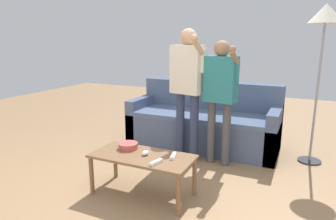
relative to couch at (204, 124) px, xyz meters
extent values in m
plane|color=#93704C|center=(0.14, -1.54, -0.32)|extent=(12.00, 12.00, 0.00)
cube|color=#475675|center=(0.00, -0.04, -0.10)|extent=(2.09, 0.83, 0.44)
cube|color=#4D5D7E|center=(0.00, -0.11, 0.15)|extent=(1.81, 0.71, 0.06)
cube|color=#475675|center=(0.00, 0.28, 0.35)|extent=(2.09, 0.18, 0.46)
cube|color=#475675|center=(-0.98, -0.04, 0.01)|extent=(0.14, 0.83, 0.65)
cube|color=#475675|center=(0.98, -0.04, 0.01)|extent=(0.14, 0.83, 0.65)
cube|color=brown|center=(-0.08, -1.64, 0.08)|extent=(1.00, 0.47, 0.03)
cylinder|color=brown|center=(-0.55, -1.84, -0.12)|extent=(0.04, 0.04, 0.39)
cylinder|color=brown|center=(0.39, -1.84, -0.12)|extent=(0.04, 0.04, 0.39)
cylinder|color=brown|center=(-0.55, -1.43, -0.12)|extent=(0.04, 0.04, 0.39)
cylinder|color=brown|center=(0.39, -1.43, -0.12)|extent=(0.04, 0.04, 0.39)
cylinder|color=#B24C47|center=(-0.30, -1.54, 0.13)|extent=(0.20, 0.20, 0.06)
ellipsoid|color=white|center=(-0.05, -1.62, 0.12)|extent=(0.06, 0.09, 0.05)
cylinder|color=#4C4C51|center=(-0.05, -1.61, 0.15)|extent=(0.02, 0.02, 0.01)
cylinder|color=#2D2D33|center=(1.43, -0.02, -0.31)|extent=(0.28, 0.28, 0.02)
cylinder|color=gray|center=(1.43, -0.02, 0.54)|extent=(0.03, 0.03, 1.67)
cone|color=silver|center=(1.43, -0.02, 1.48)|extent=(0.39, 0.39, 0.22)
cylinder|color=#2D3856|center=(-0.14, -0.55, 0.11)|extent=(0.11, 0.11, 0.86)
cylinder|color=#2D3856|center=(0.07, -0.59, 0.11)|extent=(0.11, 0.11, 0.86)
cube|color=beige|center=(-0.03, -0.57, 0.84)|extent=(0.45, 0.30, 0.59)
sphere|color=tan|center=(-0.03, -0.57, 1.22)|extent=(0.20, 0.20, 0.20)
cylinder|color=tan|center=(-0.23, -0.52, 0.81)|extent=(0.08, 0.08, 0.56)
cylinder|color=beige|center=(0.16, -0.62, 0.95)|extent=(0.08, 0.08, 0.28)
cylinder|color=tan|center=(0.14, -0.71, 1.11)|extent=(0.12, 0.26, 0.24)
sphere|color=tan|center=(0.12, -0.80, 1.21)|extent=(0.08, 0.08, 0.08)
cylinder|color=#47474C|center=(0.28, -0.56, 0.08)|extent=(0.10, 0.10, 0.79)
cylinder|color=#47474C|center=(0.48, -0.58, 0.08)|extent=(0.10, 0.10, 0.79)
cube|color=#28757A|center=(0.38, -0.57, 0.74)|extent=(0.40, 0.25, 0.54)
sphere|color=#936B4C|center=(0.38, -0.57, 1.09)|extent=(0.19, 0.19, 0.19)
cylinder|color=#936B4C|center=(0.20, -0.55, 0.71)|extent=(0.07, 0.07, 0.51)
cylinder|color=#28757A|center=(0.57, -0.60, 0.84)|extent=(0.07, 0.07, 0.26)
cylinder|color=#936B4C|center=(0.56, -0.67, 0.99)|extent=(0.09, 0.25, 0.21)
sphere|color=#936B4C|center=(0.55, -0.75, 1.09)|extent=(0.08, 0.08, 0.08)
cube|color=white|center=(0.22, -1.56, 0.11)|extent=(0.07, 0.15, 0.03)
cylinder|color=silver|center=(0.21, -1.54, 0.13)|extent=(0.01, 0.01, 0.00)
cube|color=silver|center=(0.23, -1.60, 0.13)|extent=(0.02, 0.02, 0.00)
cube|color=white|center=(0.14, -1.77, 0.11)|extent=(0.07, 0.15, 0.03)
cylinder|color=silver|center=(0.15, -1.74, 0.13)|extent=(0.01, 0.01, 0.00)
cube|color=silver|center=(0.13, -1.81, 0.13)|extent=(0.02, 0.02, 0.00)
camera|label=1|loc=(1.32, -4.04, 1.20)|focal=32.31mm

